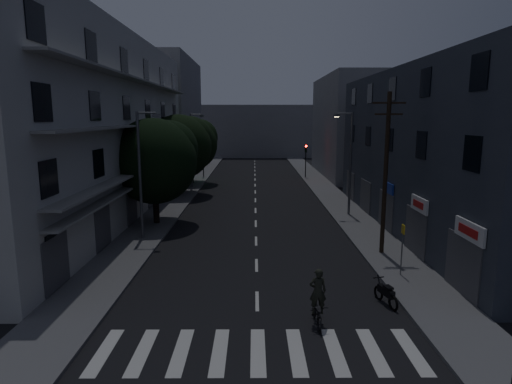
{
  "coord_description": "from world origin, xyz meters",
  "views": [
    {
      "loc": [
        -0.13,
        -15.27,
        7.82
      ],
      "look_at": [
        0.0,
        12.0,
        3.0
      ],
      "focal_mm": 30.0,
      "sensor_mm": 36.0,
      "label": 1
    }
  ],
  "objects_px": {
    "bus_stop_sign": "(402,240)",
    "utility_pole": "(386,171)",
    "cyclist": "(317,306)",
    "motorcycle": "(386,294)"
  },
  "relations": [
    {
      "from": "motorcycle",
      "to": "cyclist",
      "type": "xyz_separation_m",
      "value": [
        -3.16,
        -1.8,
        0.31
      ]
    },
    {
      "from": "bus_stop_sign",
      "to": "motorcycle",
      "type": "distance_m",
      "value": 3.76
    },
    {
      "from": "motorcycle",
      "to": "bus_stop_sign",
      "type": "bearing_deg",
      "value": 45.7
    },
    {
      "from": "bus_stop_sign",
      "to": "utility_pole",
      "type": "bearing_deg",
      "value": 88.46
    },
    {
      "from": "cyclist",
      "to": "bus_stop_sign",
      "type": "bearing_deg",
      "value": 43.12
    },
    {
      "from": "utility_pole",
      "to": "cyclist",
      "type": "xyz_separation_m",
      "value": [
        -4.92,
        -8.36,
        -4.11
      ]
    },
    {
      "from": "utility_pole",
      "to": "motorcycle",
      "type": "relative_size",
      "value": 5.24
    },
    {
      "from": "utility_pole",
      "to": "motorcycle",
      "type": "xyz_separation_m",
      "value": [
        -1.76,
        -6.57,
        -4.42
      ]
    },
    {
      "from": "cyclist",
      "to": "utility_pole",
      "type": "bearing_deg",
      "value": 57.56
    },
    {
      "from": "utility_pole",
      "to": "bus_stop_sign",
      "type": "height_order",
      "value": "utility_pole"
    }
  ]
}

